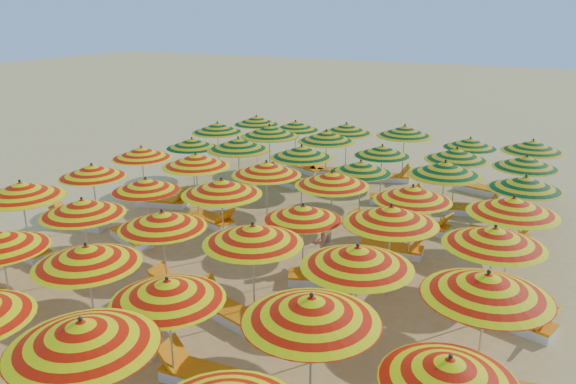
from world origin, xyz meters
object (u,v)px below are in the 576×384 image
at_px(umbrella_44, 347,129).
at_px(lounger_23, 304,168).
at_px(lounger_10, 79,222).
at_px(lounger_13, 515,320).
at_px(lounger_14, 163,202).
at_px(beachgoer_b, 322,242).
at_px(umbrella_27, 332,179).
at_px(umbrella_42, 256,120).
at_px(umbrella_47, 533,146).
at_px(lounger_4, 118,344).
at_px(umbrella_23, 495,237).
at_px(lounger_26, 482,189).
at_px(umbrella_31, 238,144).
at_px(umbrella_40, 457,154).
at_px(umbrella_20, 222,187).
at_px(lounger_18, 424,225).
at_px(umbrella_43, 296,126).
at_px(lounger_11, 132,237).
at_px(lounger_25, 388,177).
at_px(lounger_21, 396,199).
at_px(lounger_24, 330,171).
at_px(lounger_19, 500,236).
at_px(umbrella_21, 303,212).
at_px(umbrella_16, 357,257).
at_px(umbrella_30, 192,143).
at_px(lounger_7, 184,293).
at_px(umbrella_9, 167,290).
at_px(lounger_6, 26,250).
at_px(umbrella_7, 0,240).
at_px(umbrella_17, 487,285).
at_px(umbrella_26, 266,168).
at_px(lounger_16, 393,249).
at_px(lounger_8, 226,310).
at_px(umbrella_8, 87,255).
at_px(umbrella_3, 82,334).
at_px(umbrella_38, 326,136).
at_px(lounger_12, 325,278).
at_px(umbrella_19, 146,185).
at_px(umbrella_25, 196,160).
at_px(umbrella_33, 361,167).
at_px(umbrella_41, 526,162).
at_px(umbrella_45, 405,131).
at_px(umbrella_24, 141,153).
at_px(umbrella_37, 269,131).
at_px(umbrella_15, 253,234).
at_px(umbrella_12, 21,190).
at_px(umbrella_14, 162,220).
at_px(umbrella_35, 526,183).
at_px(umbrella_28, 413,193).

relative_size(umbrella_44, lounger_23, 1.33).
distance_m(lounger_10, lounger_13, 12.65).
xyz_separation_m(lounger_14, beachgoer_b, (6.77, -1.82, 0.53)).
height_order(umbrella_27, umbrella_42, umbrella_27).
bearing_deg(umbrella_47, lounger_4, -114.24).
bearing_deg(umbrella_23, lounger_26, 99.79).
distance_m(umbrella_31, umbrella_40, 7.27).
height_order(umbrella_20, lounger_18, umbrella_20).
relative_size(umbrella_43, lounger_11, 1.22).
distance_m(lounger_25, lounger_26, 3.54).
distance_m(lounger_21, lounger_24, 4.09).
bearing_deg(beachgoer_b, lounger_19, 154.55).
height_order(umbrella_31, umbrella_43, umbrella_31).
height_order(umbrella_20, umbrella_21, umbrella_20).
xyz_separation_m(umbrella_16, umbrella_47, (2.04, 11.47, -0.05)).
bearing_deg(lounger_23, umbrella_30, 78.24).
xyz_separation_m(umbrella_43, lounger_7, (2.79, -11.25, -1.70)).
distance_m(umbrella_9, umbrella_30, 11.62).
bearing_deg(lounger_6, umbrella_7, -35.33).
relative_size(umbrella_17, lounger_23, 1.56).
height_order(umbrella_26, lounger_16, umbrella_26).
distance_m(umbrella_17, lounger_8, 5.62).
xyz_separation_m(umbrella_8, umbrella_21, (2.44, 4.45, -0.16)).
distance_m(umbrella_3, umbrella_44, 15.84).
height_order(umbrella_38, lounger_23, umbrella_38).
height_order(umbrella_9, lounger_12, umbrella_9).
distance_m(umbrella_19, umbrella_25, 2.17).
relative_size(lounger_8, lounger_13, 1.00).
relative_size(umbrella_38, lounger_18, 1.55).
distance_m(umbrella_21, lounger_18, 5.30).
xyz_separation_m(umbrella_33, beachgoer_b, (0.29, -3.51, -1.11)).
relative_size(umbrella_41, umbrella_45, 1.01).
distance_m(umbrella_24, lounger_16, 8.96).
bearing_deg(umbrella_31, umbrella_17, -36.60).
height_order(umbrella_17, umbrella_37, umbrella_37).
relative_size(lounger_13, lounger_24, 1.02).
bearing_deg(umbrella_15, umbrella_40, 75.68).
height_order(umbrella_23, umbrella_40, umbrella_23).
xyz_separation_m(umbrella_33, lounger_23, (-4.09, 4.41, -1.64)).
relative_size(umbrella_47, lounger_21, 1.47).
height_order(umbrella_31, umbrella_45, umbrella_31).
relative_size(umbrella_12, umbrella_14, 0.95).
xyz_separation_m(lounger_11, lounger_13, (10.37, 0.28, 0.00)).
bearing_deg(lounger_4, lounger_8, 42.21).
bearing_deg(umbrella_35, umbrella_15, -123.87).
bearing_deg(lounger_23, lounger_6, 95.52).
height_order(umbrella_15, umbrella_28, umbrella_15).
bearing_deg(lounger_24, lounger_19, 143.75).
relative_size(umbrella_20, umbrella_35, 0.96).
height_order(umbrella_24, umbrella_42, umbrella_24).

